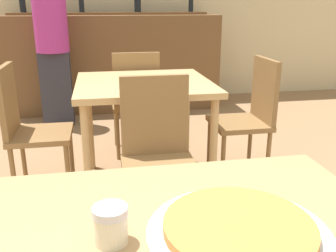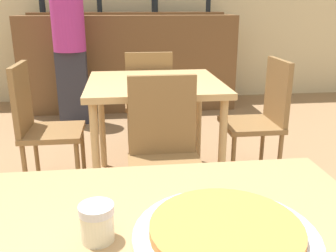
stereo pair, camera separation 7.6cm
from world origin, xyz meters
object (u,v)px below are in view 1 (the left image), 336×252
chair_far_side_back (136,97)px  pizza_tray (238,229)px  chair_far_side_left (27,124)px  chair_far_side_right (250,112)px  person_standing (52,42)px  chair_far_side_front (158,149)px  cheese_shaker (111,225)px

chair_far_side_back → pizza_tray: size_ratio=2.08×
chair_far_side_left → chair_far_side_right: 1.57m
chair_far_side_left → chair_far_side_right: bearing=-90.0°
chair_far_side_back → pizza_tray: (0.01, -2.38, 0.25)m
chair_far_side_left → person_standing: 1.68m
pizza_tray → chair_far_side_right: bearing=66.5°
chair_far_side_front → person_standing: bearing=108.8°
chair_far_side_right → cheese_shaker: bearing=-31.4°
pizza_tray → cheese_shaker: cheese_shaker is taller
cheese_shaker → chair_far_side_right: bearing=58.6°
chair_far_side_back → cheese_shaker: bearing=83.1°
chair_far_side_left → person_standing: (0.02, 1.63, 0.38)m
chair_far_side_right → cheese_shaker: size_ratio=10.10×
chair_far_side_right → person_standing: (-1.54, 1.63, 0.38)m
chair_far_side_left → chair_far_side_right: size_ratio=1.00×
chair_far_side_front → pizza_tray: (0.01, -1.17, 0.25)m
chair_far_side_front → pizza_tray: 1.20m
chair_far_side_back → chair_far_side_right: same height
chair_far_side_front → chair_far_side_back: (-0.00, 1.21, 0.00)m
chair_far_side_left → chair_far_side_right: (1.57, 0.00, 0.00)m
chair_far_side_left → chair_far_side_back: bearing=-52.4°
chair_far_side_left → person_standing: bearing=-0.8°
chair_far_side_right → chair_far_side_left: bearing=-90.0°
pizza_tray → person_standing: bearing=102.8°
pizza_tray → chair_far_side_front: bearing=90.7°
chair_far_side_right → pizza_tray: chair_far_side_right is taller
chair_far_side_front → cheese_shaker: bearing=-103.9°
chair_far_side_front → person_standing: person_standing is taller
person_standing → chair_far_side_back: bearing=-53.6°
chair_far_side_back → person_standing: (-0.76, 1.03, 0.38)m
cheese_shaker → chair_far_side_left: bearing=106.0°
chair_far_side_left → pizza_tray: 1.96m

